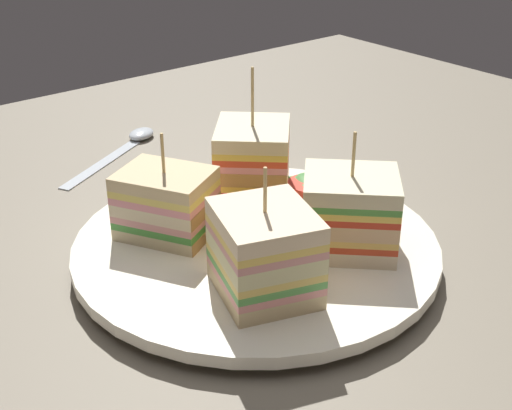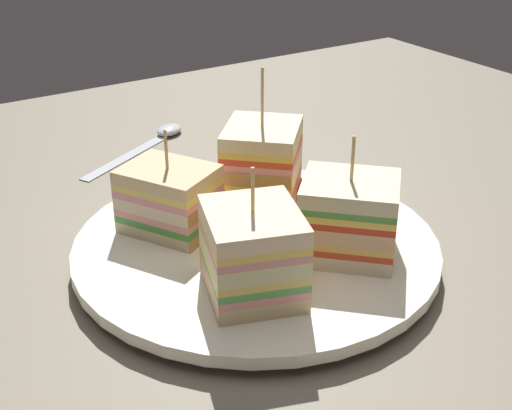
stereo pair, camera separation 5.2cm
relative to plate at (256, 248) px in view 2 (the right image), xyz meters
The scene contains 9 objects.
ground_plane 1.92cm from the plate, ahead, with size 114.16×96.10×1.80cm, color #756C5B.
plate is the anchor object (origin of this frame).
sandwich_wedge_0 7.74cm from the plate, 131.99° to the left, with size 8.96×8.95×9.20cm.
sandwich_wedge_1 7.93cm from the plate, 126.58° to the right, with size 8.92×8.98×11.48cm.
sandwich_wedge_2 7.59cm from the plate, 47.87° to the right, with size 7.88×8.50×8.26cm.
sandwich_wedge_3 7.78cm from the plate, 55.69° to the left, with size 7.85×8.37×9.11cm.
chip_pile 2.13cm from the plate, 46.27° to the left, with size 7.07×7.22×2.61cm.
salad_garnish 9.62cm from the plate, 158.30° to the right, with size 5.35×5.72×1.49cm.
spoon 26.63cm from the plate, 98.51° to the right, with size 14.70×9.19×1.00cm.
Camera 2 is at (24.77, 38.89, 28.21)cm, focal length 49.06 mm.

